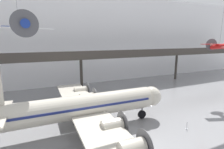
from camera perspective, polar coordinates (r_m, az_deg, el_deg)
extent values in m
plane|color=gray|center=(22.90, 7.44, -21.21)|extent=(260.00, 260.00, 0.00)
cube|color=white|center=(49.95, -12.69, 11.29)|extent=(140.00, 3.00, 24.99)
cube|color=#38332D|center=(41.45, -9.84, 5.56)|extent=(110.00, 3.20, 0.90)
cube|color=#38332D|center=(39.88, -9.31, 6.80)|extent=(110.00, 0.12, 1.10)
cylinder|color=#38332D|center=(43.00, -9.97, -0.10)|extent=(0.70, 0.70, 7.79)
cylinder|color=#38332D|center=(58.28, 20.16, 2.35)|extent=(0.70, 0.70, 7.79)
cylinder|color=beige|center=(24.13, -9.88, -10.30)|extent=(20.70, 3.63, 3.19)
sphere|color=beige|center=(28.63, 12.63, -6.92)|extent=(3.12, 3.12, 3.12)
cube|color=navy|center=(24.02, -9.90, -9.60)|extent=(19.26, 3.66, 0.29)
cube|color=beige|center=(32.08, -12.04, -6.24)|extent=(5.08, 13.30, 0.28)
cube|color=beige|center=(17.65, -0.60, -21.40)|extent=(5.08, 13.30, 0.28)
cylinder|color=beige|center=(29.67, -8.17, -7.46)|extent=(2.43, 1.58, 1.53)
cylinder|color=#4C4C51|center=(30.02, -5.72, -7.17)|extent=(0.12, 2.91, 2.91)
cylinder|color=beige|center=(33.83, -10.18, -5.16)|extent=(2.43, 1.58, 1.53)
cylinder|color=#4C4C51|center=(34.13, -8.02, -4.94)|extent=(0.12, 2.91, 2.91)
cylinder|color=beige|center=(20.42, 0.00, -16.37)|extent=(2.43, 1.58, 1.53)
cylinder|color=#4C4C51|center=(20.92, 3.45, -15.68)|extent=(0.12, 2.91, 2.91)
cylinder|color=beige|center=(16.98, 6.51, -22.75)|extent=(2.43, 1.58, 1.53)
cylinder|color=#4C4C51|center=(17.57, 10.53, -21.57)|extent=(0.12, 2.91, 2.91)
cylinder|color=#4C4C51|center=(28.53, 9.77, -11.59)|extent=(0.20, 0.20, 1.21)
cylinder|color=black|center=(28.77, 9.73, -12.70)|extent=(1.31, 0.41, 1.30)
cylinder|color=#4C4C51|center=(27.33, -10.50, -12.68)|extent=(0.20, 0.20, 1.21)
cylinder|color=black|center=(27.58, -10.46, -13.83)|extent=(1.31, 0.41, 1.30)
cylinder|color=#4C4C51|center=(22.88, -7.50, -17.59)|extent=(0.20, 0.20, 1.21)
cylinder|color=black|center=(23.18, -7.45, -18.91)|extent=(1.31, 0.41, 1.30)
cylinder|color=silver|center=(25.81, -28.19, 14.05)|extent=(2.54, 5.84, 1.25)
cone|color=navy|center=(22.88, -26.72, 14.61)|extent=(1.26, 1.18, 1.07)
cylinder|color=#4C4C51|center=(22.68, -26.61, 14.65)|extent=(3.00, 0.79, 3.08)
cone|color=silver|center=(28.55, -29.27, 13.63)|extent=(1.35, 1.74, 1.03)
cube|color=silver|center=(25.45, -27.96, 13.32)|extent=(8.72, 3.45, 0.10)
cube|color=navy|center=(28.94, -29.53, 14.91)|extent=(0.23, 0.69, 1.42)
cube|color=navy|center=(28.89, -29.39, 13.51)|extent=(3.16, 1.42, 0.06)
cylinder|color=red|center=(38.59, 31.65, 7.79)|extent=(2.41, 4.45, 1.35)
cone|color=silver|center=(40.47, 29.83, 8.40)|extent=(1.01, 0.96, 0.81)
cylinder|color=#4C4C51|center=(40.60, 29.71, 8.44)|extent=(2.20, 0.87, 2.34)
cube|color=red|center=(38.80, 31.49, 8.45)|extent=(6.52, 3.32, 0.10)
cylinder|color=slate|center=(38.76, 32.44, 15.20)|extent=(0.04, 0.04, 9.15)
cylinder|color=#B2B5BA|center=(27.65, 23.17, -15.98)|extent=(0.36, 0.36, 0.04)
cylinder|color=#B2B5BA|center=(27.43, 23.25, -15.06)|extent=(0.07, 0.07, 0.95)
sphere|color=#B2B5BA|center=(27.22, 23.34, -14.09)|extent=(0.10, 0.10, 0.10)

